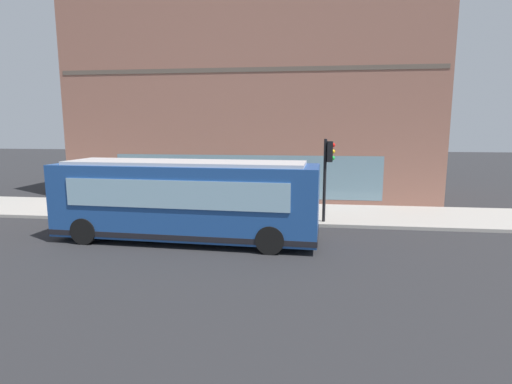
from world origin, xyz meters
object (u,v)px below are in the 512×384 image
at_px(city_bus_nearside, 186,201).
at_px(newspaper_vending_box, 187,202).
at_px(fire_hydrant, 233,203).
at_px(pedestrian_near_hydrant, 143,191).
at_px(pedestrian_by_light_pole, 100,191).
at_px(traffic_light_near_corner, 328,164).

distance_m(city_bus_nearside, newspaper_vending_box, 5.04).
xyz_separation_m(fire_hydrant, pedestrian_near_hydrant, (-1.09, 4.35, 0.69)).
bearing_deg(pedestrian_by_light_pole, pedestrian_near_hydrant, -80.10).
height_order(traffic_light_near_corner, newspaper_vending_box, traffic_light_near_corner).
bearing_deg(city_bus_nearside, pedestrian_near_hydrant, 40.07).
bearing_deg(city_bus_nearside, fire_hydrant, -9.25).
relative_size(traffic_light_near_corner, pedestrian_by_light_pole, 2.03).
bearing_deg(traffic_light_near_corner, city_bus_nearside, 120.17).
relative_size(city_bus_nearside, newspaper_vending_box, 11.28).
bearing_deg(pedestrian_near_hydrant, newspaper_vending_box, -74.45).
height_order(city_bus_nearside, newspaper_vending_box, city_bus_nearside).
xyz_separation_m(city_bus_nearside, newspaper_vending_box, (4.74, 1.43, -0.95)).
bearing_deg(newspaper_vending_box, pedestrian_by_light_pole, 102.78).
height_order(city_bus_nearside, pedestrian_by_light_pole, city_bus_nearside).
bearing_deg(pedestrian_near_hydrant, pedestrian_by_light_pole, 99.90).
bearing_deg(pedestrian_by_light_pole, city_bus_nearside, -124.44).
relative_size(traffic_light_near_corner, pedestrian_near_hydrant, 2.02).
bearing_deg(fire_hydrant, pedestrian_near_hydrant, 104.10).
xyz_separation_m(pedestrian_near_hydrant, newspaper_vending_box, (0.58, -2.07, -0.60)).
bearing_deg(traffic_light_near_corner, fire_hydrant, 65.95).
distance_m(city_bus_nearside, fire_hydrant, 5.42).
distance_m(pedestrian_by_light_pole, newspaper_vending_box, 4.26).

